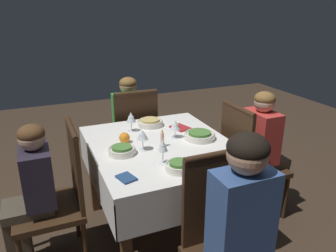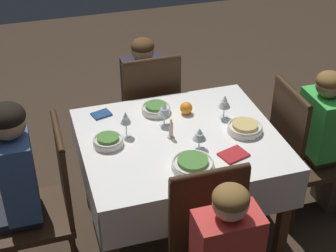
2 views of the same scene
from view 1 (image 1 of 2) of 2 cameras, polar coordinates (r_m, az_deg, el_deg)
ground_plane at (r=2.73m, az=-1.07°, el=-17.74°), size 8.00×8.00×0.00m
dining_table at (r=2.39m, az=-1.17°, el=-5.35°), size 1.15×0.98×0.75m
chair_west at (r=1.87m, az=10.04°, el=-18.77°), size 0.44×0.44×0.98m
chair_south at (r=2.73m, az=13.58°, el=-5.62°), size 0.44×0.44×0.98m
chair_north at (r=2.32m, az=-18.36°, el=-11.13°), size 0.44×0.44×0.98m
chair_east at (r=3.15m, az=-6.03°, el=-1.59°), size 0.44×0.44×0.98m
person_adult_denim at (r=1.68m, az=13.50°, el=-18.06°), size 0.34×0.30×1.16m
person_child_red at (r=2.81m, az=16.56°, el=-3.72°), size 0.30×0.33×1.06m
person_child_dark at (r=2.30m, az=-22.90°, el=-10.83°), size 0.30×0.33×1.02m
person_child_green at (r=3.29m, az=-6.96°, el=0.45°), size 0.33×0.30×1.05m
bowl_west at (r=1.97m, az=2.03°, el=-6.96°), size 0.17×0.17×0.06m
wine_glass_west at (r=2.01m, az=-0.91°, el=-3.54°), size 0.06×0.06×0.16m
bowl_south at (r=2.43m, az=5.52°, el=-1.62°), size 0.23×0.23×0.06m
wine_glass_south at (r=2.42m, az=1.25°, el=0.08°), size 0.08×0.08×0.14m
bowl_north at (r=2.20m, az=-8.04°, el=-4.19°), size 0.18×0.18×0.06m
wine_glass_north at (r=2.21m, az=-4.46°, el=-1.63°), size 0.08×0.08×0.15m
bowl_east at (r=2.69m, az=-3.13°, el=0.63°), size 0.21×0.21×0.06m
wine_glass_east at (r=2.55m, az=-6.46°, el=1.44°), size 0.07×0.07×0.16m
candle_centerpiece at (r=2.28m, az=-1.01°, el=-2.52°), size 0.04×0.04×0.13m
orange_fruit at (r=2.37m, az=-7.60°, el=-2.04°), size 0.08×0.08×0.08m
napkin_red_folded at (r=1.90m, az=-7.27°, el=-8.95°), size 0.13×0.11×0.01m
napkin_spare_side at (r=2.63m, az=2.14°, el=-0.28°), size 0.18×0.15×0.01m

